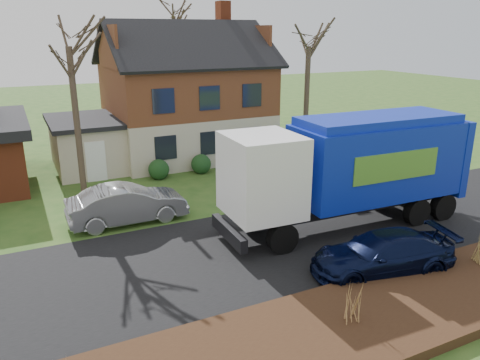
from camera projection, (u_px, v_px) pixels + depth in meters
name	position (u px, v px, depth m)	size (l,w,h in m)	color
ground	(269.00, 246.00, 17.03)	(120.00, 120.00, 0.00)	#2A4F1A
road	(269.00, 246.00, 17.03)	(80.00, 7.00, 0.02)	black
mulch_verge	(368.00, 320.00, 12.45)	(80.00, 3.50, 0.30)	black
main_house	(178.00, 91.00, 28.31)	(12.95, 8.95, 9.26)	beige
garbage_truck	(353.00, 165.00, 18.21)	(10.29, 3.11, 4.37)	black
silver_sedan	(127.00, 204.00, 18.95)	(1.66, 4.75, 1.57)	#979A9E
navy_wagon	(382.00, 254.00, 14.96)	(1.90, 4.68, 1.36)	black
tree_front_west	(66.00, 22.00, 19.71)	(3.21, 3.21, 9.53)	#453629
tree_front_east	(310.00, 26.00, 26.05)	(3.43, 3.43, 9.51)	#433728
tree_back	(173.00, 1.00, 35.58)	(3.67, 3.67, 11.61)	#3D2F25
grass_clump_mid	(353.00, 302.00, 12.02)	(0.38, 0.32, 1.07)	#AA804B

